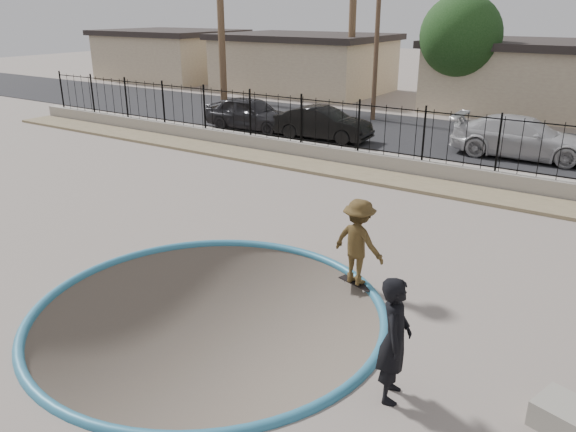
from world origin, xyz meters
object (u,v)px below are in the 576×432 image
at_px(videographer, 395,339).
at_px(car_c, 523,138).
at_px(skateboard, 356,283).
at_px(car_a, 251,113).
at_px(skater, 358,246).
at_px(car_b, 323,124).

relative_size(videographer, car_c, 0.37).
distance_m(skateboard, car_a, 16.65).
height_order(skater, car_a, skater).
xyz_separation_m(skateboard, car_a, (-11.72, 11.80, 0.76)).
bearing_deg(car_a, skateboard, -137.99).
xyz_separation_m(car_a, car_c, (12.16, 1.57, 0.00)).
height_order(skater, videographer, videographer).
height_order(car_a, car_b, car_a).
height_order(skateboard, car_a, car_a).
xyz_separation_m(skateboard, car_c, (0.44, 13.37, 0.76)).
distance_m(skater, skateboard, 0.87).
bearing_deg(videographer, skateboard, 17.90).
relative_size(skateboard, car_a, 0.20).
relative_size(skater, car_b, 0.43).
xyz_separation_m(skater, car_c, (0.44, 13.37, -0.10)).
bearing_deg(car_c, car_b, 98.54).
bearing_deg(skateboard, videographer, -38.04).
xyz_separation_m(skateboard, car_b, (-7.71, 11.80, 0.69)).
relative_size(skater, car_c, 0.34).
height_order(skater, car_b, skater).
bearing_deg(skater, car_a, -35.13).
relative_size(skateboard, car_b, 0.21).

